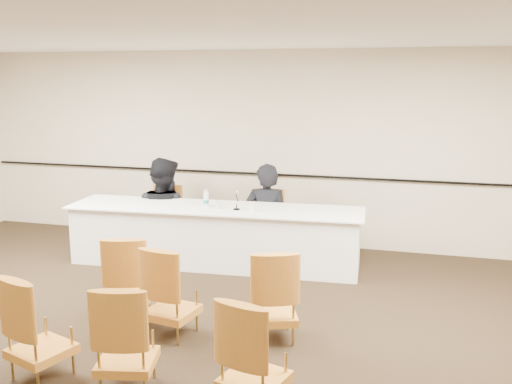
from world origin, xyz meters
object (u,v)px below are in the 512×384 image
at_px(aud_chair_front_left, 129,277).
at_px(aud_chair_back_mid, 126,336).
at_px(water_bottle, 206,198).
at_px(drinking_glass, 217,205).
at_px(panelist_second, 164,221).
at_px(coffee_cup, 252,207).
at_px(panelist_second_chair, 164,218).
at_px(aud_chair_front_right, 273,294).
at_px(panel_table, 215,236).
at_px(panelist_main, 266,225).
at_px(panelist_main_chair, 266,223).
at_px(microphone, 236,201).
at_px(aud_chair_back_left, 40,326).
at_px(aud_chair_back_right, 255,353).
at_px(aud_chair_front_mid, 171,291).

height_order(aud_chair_front_left, aud_chair_back_mid, same).
distance_m(water_bottle, drinking_glass, 0.22).
xyz_separation_m(panelist_second, coffee_cup, (1.59, -0.64, 0.46)).
xyz_separation_m(panelist_second_chair, aud_chair_front_left, (0.75, -2.54, 0.00)).
bearing_deg(aud_chair_front_right, panel_table, 102.29).
bearing_deg(panelist_main, panelist_second_chair, -8.08).
height_order(panelist_main_chair, microphone, microphone).
bearing_deg(panelist_second, panelist_main, -161.77).
bearing_deg(coffee_cup, aud_chair_front_right, -68.39).
height_order(water_bottle, aud_chair_back_left, water_bottle).
bearing_deg(coffee_cup, aud_chair_front_left, -113.84).
distance_m(panel_table, aud_chair_front_left, 2.03).
bearing_deg(drinking_glass, aud_chair_back_mid, -84.21).
relative_size(coffee_cup, aud_chair_back_mid, 0.13).
relative_size(panelist_second_chair, aud_chair_back_right, 1.00).
distance_m(microphone, aud_chair_front_mid, 2.22).
height_order(microphone, aud_chair_back_mid, microphone).
relative_size(water_bottle, aud_chair_front_left, 0.26).
relative_size(panelist_main, panelist_second, 0.94).
bearing_deg(aud_chair_back_left, panelist_main_chair, 94.31).
relative_size(microphone, drinking_glass, 2.50).
bearing_deg(panel_table, aud_chair_back_right, -69.27).
height_order(panel_table, aud_chair_back_mid, aud_chair_back_mid).
distance_m(panelist_second_chair, microphone, 1.56).
relative_size(panelist_main, drinking_glass, 18.51).
bearing_deg(water_bottle, aud_chair_back_mid, -81.08).
bearing_deg(aud_chair_back_right, panelist_second, 138.93).
distance_m(drinking_glass, aud_chair_front_left, 2.00).
bearing_deg(aud_chair_front_right, coffee_cup, 90.81).
xyz_separation_m(panelist_second_chair, aud_chair_back_mid, (1.41, -3.83, 0.00)).
xyz_separation_m(panelist_main, aud_chair_front_mid, (-0.24, -2.88, 0.03)).
xyz_separation_m(panelist_main, panelist_second, (-1.60, -0.10, -0.02)).
bearing_deg(coffee_cup, panelist_main_chair, 89.46).
bearing_deg(coffee_cup, aud_chair_back_right, -73.69).
relative_size(panel_table, aud_chair_back_mid, 4.32).
distance_m(panelist_second_chair, coffee_cup, 1.76).
distance_m(panel_table, aud_chair_front_mid, 2.27).
height_order(aud_chair_back_left, aud_chair_back_right, same).
xyz_separation_m(coffee_cup, aud_chair_back_right, (0.93, -3.19, -0.41)).
bearing_deg(aud_chair_front_right, panelist_main_chair, 85.05).
bearing_deg(microphone, aud_chair_back_right, -81.09).
distance_m(coffee_cup, aud_chair_back_left, 3.39).
height_order(drinking_glass, aud_chair_front_left, aud_chair_front_left).
bearing_deg(aud_chair_front_left, aud_chair_front_right, -18.78).
bearing_deg(aud_chair_back_left, panelist_second, 117.26).
bearing_deg(panelist_main_chair, coffee_cup, -94.30).
bearing_deg(panelist_second_chair, panel_table, -31.24).
xyz_separation_m(panelist_second, aud_chair_front_mid, (1.35, -2.77, 0.05)).
xyz_separation_m(panel_table, microphone, (0.34, -0.08, 0.54)).
xyz_separation_m(water_bottle, aud_chair_back_right, (1.63, -3.30, -0.47)).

